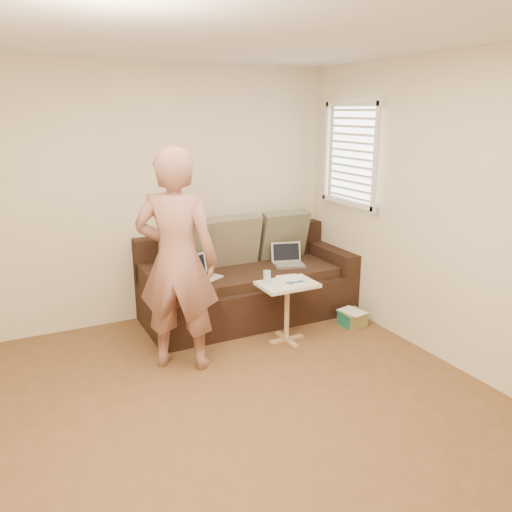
# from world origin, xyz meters

# --- Properties ---
(floor) EXTENTS (4.50, 4.50, 0.00)m
(floor) POSITION_xyz_m (0.00, 0.00, 0.00)
(floor) COLOR brown
(floor) RESTS_ON ground
(ceiling) EXTENTS (4.50, 4.50, 0.00)m
(ceiling) POSITION_xyz_m (0.00, 0.00, 2.60)
(ceiling) COLOR white
(ceiling) RESTS_ON wall_back
(wall_back) EXTENTS (4.00, 0.00, 4.00)m
(wall_back) POSITION_xyz_m (0.00, 2.25, 1.30)
(wall_back) COLOR beige
(wall_back) RESTS_ON ground
(wall_right) EXTENTS (0.00, 4.50, 4.50)m
(wall_right) POSITION_xyz_m (2.00, 0.00, 1.30)
(wall_right) COLOR beige
(wall_right) RESTS_ON ground
(window_blinds) EXTENTS (0.12, 0.88, 1.08)m
(window_blinds) POSITION_xyz_m (1.95, 1.50, 1.70)
(window_blinds) COLOR white
(window_blinds) RESTS_ON wall_right
(sofa) EXTENTS (2.20, 0.95, 0.85)m
(sofa) POSITION_xyz_m (0.90, 1.77, 0.42)
(sofa) COLOR black
(sofa) RESTS_ON ground
(pillow_left) EXTENTS (0.55, 0.29, 0.57)m
(pillow_left) POSITION_xyz_m (0.30, 2.00, 0.79)
(pillow_left) COLOR #50543E
(pillow_left) RESTS_ON sofa
(pillow_mid) EXTENTS (0.55, 0.27, 0.57)m
(pillow_mid) POSITION_xyz_m (0.85, 2.01, 0.79)
(pillow_mid) COLOR #645C47
(pillow_mid) RESTS_ON sofa
(pillow_right) EXTENTS (0.55, 0.28, 0.57)m
(pillow_right) POSITION_xyz_m (1.45, 2.01, 0.79)
(pillow_right) COLOR #50543E
(pillow_right) RESTS_ON sofa
(laptop_silver) EXTENTS (0.38, 0.32, 0.22)m
(laptop_silver) POSITION_xyz_m (1.36, 1.71, 0.52)
(laptop_silver) COLOR #B7BABC
(laptop_silver) RESTS_ON sofa
(laptop_white) EXTENTS (0.39, 0.36, 0.23)m
(laptop_white) POSITION_xyz_m (0.38, 1.69, 0.52)
(laptop_white) COLOR white
(laptop_white) RESTS_ON sofa
(person) EXTENTS (0.83, 0.76, 1.89)m
(person) POSITION_xyz_m (-0.10, 1.05, 0.94)
(person) COLOR #995356
(person) RESTS_ON ground
(side_table) EXTENTS (0.53, 0.37, 0.58)m
(side_table) POSITION_xyz_m (0.96, 1.06, 0.29)
(side_table) COLOR silver
(side_table) RESTS_ON ground
(drinking_glass) EXTENTS (0.07, 0.07, 0.12)m
(drinking_glass) POSITION_xyz_m (0.78, 1.14, 0.64)
(drinking_glass) COLOR silver
(drinking_glass) RESTS_ON side_table
(scissors) EXTENTS (0.19, 0.12, 0.02)m
(scissors) POSITION_xyz_m (1.02, 1.03, 0.59)
(scissors) COLOR silver
(scissors) RESTS_ON side_table
(paper_on_table) EXTENTS (0.25, 0.33, 0.00)m
(paper_on_table) POSITION_xyz_m (1.04, 1.13, 0.59)
(paper_on_table) COLOR white
(paper_on_table) RESTS_ON side_table
(striped_box) EXTENTS (0.24, 0.24, 0.15)m
(striped_box) POSITION_xyz_m (1.75, 1.08, 0.08)
(striped_box) COLOR orange
(striped_box) RESTS_ON ground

